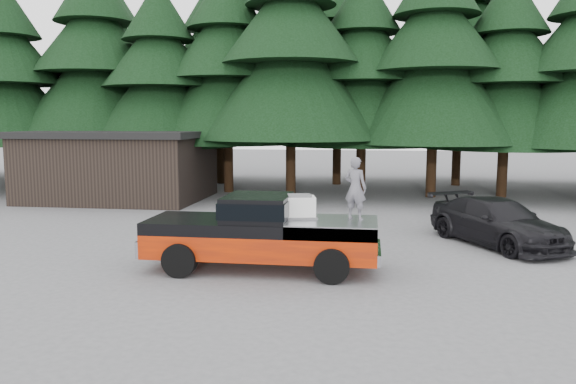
# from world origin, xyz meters

# --- Properties ---
(ground) EXTENTS (120.00, 120.00, 0.00)m
(ground) POSITION_xyz_m (0.00, 0.00, 0.00)
(ground) COLOR #525255
(ground) RESTS_ON ground
(pickup_truck) EXTENTS (6.00, 2.04, 1.33)m
(pickup_truck) POSITION_xyz_m (0.29, 0.18, 0.67)
(pickup_truck) COLOR #C72900
(pickup_truck) RESTS_ON ground
(truck_cab) EXTENTS (1.66, 1.90, 0.59)m
(truck_cab) POSITION_xyz_m (0.19, 0.18, 1.62)
(truck_cab) COLOR black
(truck_cab) RESTS_ON pickup_truck
(air_compressor) EXTENTS (0.89, 0.79, 0.53)m
(air_compressor) POSITION_xyz_m (1.23, 0.39, 1.60)
(air_compressor) COLOR white
(air_compressor) RESTS_ON pickup_truck
(man_on_bed) EXTENTS (0.67, 0.56, 1.57)m
(man_on_bed) POSITION_xyz_m (2.63, 0.40, 2.12)
(man_on_bed) COLOR #5D5B63
(man_on_bed) RESTS_ON pickup_truck
(parked_car) EXTENTS (4.15, 5.26, 1.43)m
(parked_car) POSITION_xyz_m (6.86, 4.08, 0.71)
(parked_car) COLOR black
(parked_car) RESTS_ON ground
(utility_building) EXTENTS (8.40, 6.40, 3.30)m
(utility_building) POSITION_xyz_m (-9.00, 12.00, 1.67)
(utility_building) COLOR black
(utility_building) RESTS_ON ground
(treeline) EXTENTS (60.15, 16.05, 17.50)m
(treeline) POSITION_xyz_m (0.42, 17.20, 7.72)
(treeline) COLOR black
(treeline) RESTS_ON ground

